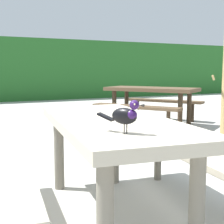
# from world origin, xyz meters

# --- Properties ---
(ground_plane) EXTENTS (60.00, 60.00, 0.00)m
(ground_plane) POSITION_xyz_m (0.00, 0.00, 0.00)
(ground_plane) COLOR #B7B5AD
(picnic_table_foreground) EXTENTS (1.89, 1.92, 0.74)m
(picnic_table_foreground) POSITION_xyz_m (0.36, -0.08, 0.56)
(picnic_table_foreground) COLOR #B2A893
(picnic_table_foreground) RESTS_ON ground
(bird_grackle) EXTENTS (0.17, 0.26, 0.18)m
(bird_grackle) POSITION_xyz_m (0.17, -0.64, 0.84)
(bird_grackle) COLOR black
(bird_grackle) RESTS_ON picnic_table_foreground
(picnic_table_mid_left) EXTENTS (2.34, 2.35, 0.74)m
(picnic_table_mid_left) POSITION_xyz_m (2.93, 3.35, 0.56)
(picnic_table_mid_left) COLOR brown
(picnic_table_mid_left) RESTS_ON ground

